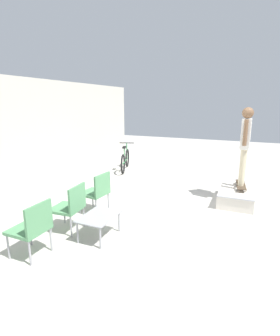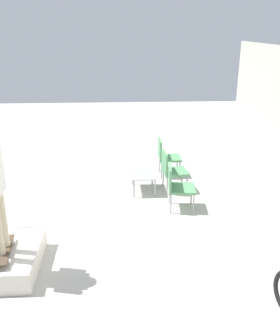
{
  "view_description": "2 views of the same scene",
  "coord_description": "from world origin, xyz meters",
  "px_view_note": "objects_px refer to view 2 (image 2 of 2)",
  "views": [
    {
      "loc": [
        -5.22,
        -1.34,
        2.35
      ],
      "look_at": [
        -0.23,
        0.83,
        0.98
      ],
      "focal_mm": 28.0,
      "sensor_mm": 36.0,
      "label": 1
    },
    {
      "loc": [
        5.99,
        0.52,
        3.41
      ],
      "look_at": [
        -0.12,
        0.87,
        1.09
      ],
      "focal_mm": 40.0,
      "sensor_mm": 36.0,
      "label": 2
    }
  ],
  "objects_px": {
    "skateboard_on_ramp": "(4,250)",
    "coffee_table": "(143,176)",
    "skate_ramp_box": "(13,259)",
    "patio_chair_left": "(166,155)",
    "patio_chair_right": "(177,185)",
    "patio_chair_center": "(171,169)"
  },
  "relations": [
    {
      "from": "patio_chair_right",
      "to": "patio_chair_left",
      "type": "bearing_deg",
      "value": 5.0
    },
    {
      "from": "coffee_table",
      "to": "patio_chair_right",
      "type": "bearing_deg",
      "value": 33.86
    },
    {
      "from": "patio_chair_left",
      "to": "skate_ramp_box",
      "type": "bearing_deg",
      "value": 143.25
    },
    {
      "from": "coffee_table",
      "to": "patio_chair_left",
      "type": "height_order",
      "value": "patio_chair_left"
    },
    {
      "from": "skate_ramp_box",
      "to": "patio_chair_left",
      "type": "bearing_deg",
      "value": 143.08
    },
    {
      "from": "skateboard_on_ramp",
      "to": "patio_chair_left",
      "type": "bearing_deg",
      "value": 136.95
    },
    {
      "from": "skate_ramp_box",
      "to": "patio_chair_center",
      "type": "relative_size",
      "value": 1.46
    },
    {
      "from": "skate_ramp_box",
      "to": "coffee_table",
      "type": "xyz_separation_m",
      "value": [
        -2.74,
        2.14,
        0.19
      ]
    },
    {
      "from": "skate_ramp_box",
      "to": "skateboard_on_ramp",
      "type": "relative_size",
      "value": 1.58
    },
    {
      "from": "skateboard_on_ramp",
      "to": "patio_chair_right",
      "type": "relative_size",
      "value": 0.93
    },
    {
      "from": "patio_chair_center",
      "to": "coffee_table",
      "type": "bearing_deg",
      "value": 84.52
    },
    {
      "from": "skateboard_on_ramp",
      "to": "patio_chair_left",
      "type": "distance_m",
      "value": 4.73
    },
    {
      "from": "skateboard_on_ramp",
      "to": "coffee_table",
      "type": "height_order",
      "value": "skateboard_on_ramp"
    },
    {
      "from": "patio_chair_center",
      "to": "patio_chair_right",
      "type": "distance_m",
      "value": 0.9
    },
    {
      "from": "skate_ramp_box",
      "to": "patio_chair_right",
      "type": "bearing_deg",
      "value": 123.76
    },
    {
      "from": "skate_ramp_box",
      "to": "patio_chair_center",
      "type": "bearing_deg",
      "value": 134.87
    },
    {
      "from": "coffee_table",
      "to": "patio_chair_center",
      "type": "distance_m",
      "value": 0.63
    },
    {
      "from": "coffee_table",
      "to": "patio_chair_right",
      "type": "height_order",
      "value": "patio_chair_right"
    },
    {
      "from": "patio_chair_right",
      "to": "coffee_table",
      "type": "bearing_deg",
      "value": 38.85
    },
    {
      "from": "patio_chair_left",
      "to": "patio_chair_center",
      "type": "relative_size",
      "value": 1.0
    },
    {
      "from": "skate_ramp_box",
      "to": "patio_chair_left",
      "type": "xyz_separation_m",
      "value": [
        -3.66,
        2.75,
        0.34
      ]
    },
    {
      "from": "skateboard_on_ramp",
      "to": "patio_chair_center",
      "type": "height_order",
      "value": "patio_chair_center"
    }
  ]
}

